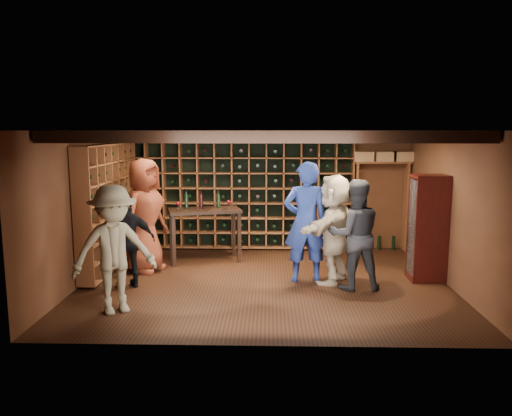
{
  "coord_description": "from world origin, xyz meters",
  "views": [
    {
      "loc": [
        0.08,
        -8.03,
        2.51
      ],
      "look_at": [
        -0.15,
        0.2,
        1.22
      ],
      "focal_mm": 35.0,
      "sensor_mm": 36.0,
      "label": 1
    }
  ],
  "objects_px": {
    "display_cabinet": "(427,230)",
    "man_blue_shirt": "(306,222)",
    "man_grey_suit": "(355,235)",
    "guest_beige": "(334,229)",
    "guest_khaki": "(114,250)",
    "guest_red_floral": "(145,216)",
    "guest_woman_black": "(128,241)",
    "tasting_table": "(204,216)"
  },
  "relations": [
    {
      "from": "display_cabinet",
      "to": "guest_woman_black",
      "type": "height_order",
      "value": "display_cabinet"
    },
    {
      "from": "guest_woman_black",
      "to": "guest_beige",
      "type": "relative_size",
      "value": 0.84
    },
    {
      "from": "guest_red_floral",
      "to": "guest_woman_black",
      "type": "distance_m",
      "value": 0.98
    },
    {
      "from": "man_grey_suit",
      "to": "guest_red_floral",
      "type": "bearing_deg",
      "value": -19.14
    },
    {
      "from": "guest_woman_black",
      "to": "guest_khaki",
      "type": "xyz_separation_m",
      "value": [
        0.13,
        -1.11,
        0.14
      ]
    },
    {
      "from": "guest_red_floral",
      "to": "guest_khaki",
      "type": "distance_m",
      "value": 2.06
    },
    {
      "from": "guest_khaki",
      "to": "guest_red_floral",
      "type": "bearing_deg",
      "value": 61.68
    },
    {
      "from": "man_blue_shirt",
      "to": "man_grey_suit",
      "type": "distance_m",
      "value": 0.85
    },
    {
      "from": "guest_beige",
      "to": "man_blue_shirt",
      "type": "bearing_deg",
      "value": -63.6
    },
    {
      "from": "guest_beige",
      "to": "tasting_table",
      "type": "bearing_deg",
      "value": -91.14
    },
    {
      "from": "display_cabinet",
      "to": "guest_khaki",
      "type": "height_order",
      "value": "guest_khaki"
    },
    {
      "from": "man_grey_suit",
      "to": "guest_beige",
      "type": "height_order",
      "value": "guest_beige"
    },
    {
      "from": "display_cabinet",
      "to": "guest_beige",
      "type": "relative_size",
      "value": 0.97
    },
    {
      "from": "man_grey_suit",
      "to": "tasting_table",
      "type": "xyz_separation_m",
      "value": [
        -2.59,
        1.65,
        0.01
      ]
    },
    {
      "from": "guest_woman_black",
      "to": "guest_khaki",
      "type": "distance_m",
      "value": 1.12
    },
    {
      "from": "guest_beige",
      "to": "tasting_table",
      "type": "distance_m",
      "value": 2.63
    },
    {
      "from": "man_grey_suit",
      "to": "guest_red_floral",
      "type": "height_order",
      "value": "guest_red_floral"
    },
    {
      "from": "tasting_table",
      "to": "guest_woman_black",
      "type": "bearing_deg",
      "value": -136.43
    },
    {
      "from": "display_cabinet",
      "to": "man_grey_suit",
      "type": "distance_m",
      "value": 1.39
    },
    {
      "from": "tasting_table",
      "to": "display_cabinet",
      "type": "bearing_deg",
      "value": -31.63
    },
    {
      "from": "guest_red_floral",
      "to": "display_cabinet",
      "type": "bearing_deg",
      "value": -73.29
    },
    {
      "from": "guest_beige",
      "to": "man_grey_suit",
      "type": "bearing_deg",
      "value": 64.96
    },
    {
      "from": "guest_woman_black",
      "to": "man_blue_shirt",
      "type": "bearing_deg",
      "value": 159.73
    },
    {
      "from": "display_cabinet",
      "to": "man_blue_shirt",
      "type": "distance_m",
      "value": 2.05
    },
    {
      "from": "guest_beige",
      "to": "tasting_table",
      "type": "xyz_separation_m",
      "value": [
        -2.31,
        1.27,
        -0.02
      ]
    },
    {
      "from": "guest_woman_black",
      "to": "guest_beige",
      "type": "bearing_deg",
      "value": 158.41
    },
    {
      "from": "guest_khaki",
      "to": "tasting_table",
      "type": "relative_size",
      "value": 1.2
    },
    {
      "from": "guest_beige",
      "to": "guest_khaki",
      "type": "bearing_deg",
      "value": -36.88
    },
    {
      "from": "guest_khaki",
      "to": "guest_beige",
      "type": "relative_size",
      "value": 0.99
    },
    {
      "from": "man_grey_suit",
      "to": "tasting_table",
      "type": "bearing_deg",
      "value": -37.13
    },
    {
      "from": "guest_khaki",
      "to": "guest_beige",
      "type": "xyz_separation_m",
      "value": [
        3.19,
        1.51,
        0.01
      ]
    },
    {
      "from": "guest_khaki",
      "to": "guest_beige",
      "type": "distance_m",
      "value": 3.53
    },
    {
      "from": "man_grey_suit",
      "to": "guest_khaki",
      "type": "distance_m",
      "value": 3.65
    },
    {
      "from": "man_blue_shirt",
      "to": "guest_red_floral",
      "type": "relative_size",
      "value": 0.99
    },
    {
      "from": "guest_woman_black",
      "to": "guest_khaki",
      "type": "height_order",
      "value": "guest_khaki"
    },
    {
      "from": "man_blue_shirt",
      "to": "guest_beige",
      "type": "bearing_deg",
      "value": 173.73
    },
    {
      "from": "man_blue_shirt",
      "to": "guest_red_floral",
      "type": "height_order",
      "value": "guest_red_floral"
    },
    {
      "from": "display_cabinet",
      "to": "guest_khaki",
      "type": "bearing_deg",
      "value": -160.91
    },
    {
      "from": "guest_khaki",
      "to": "tasting_table",
      "type": "height_order",
      "value": "guest_khaki"
    },
    {
      "from": "guest_beige",
      "to": "guest_red_floral",
      "type": "bearing_deg",
      "value": -71.65
    },
    {
      "from": "display_cabinet",
      "to": "tasting_table",
      "type": "xyz_separation_m",
      "value": [
        -3.88,
        1.14,
        0.03
      ]
    },
    {
      "from": "guest_woman_black",
      "to": "tasting_table",
      "type": "height_order",
      "value": "guest_woman_black"
    }
  ]
}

